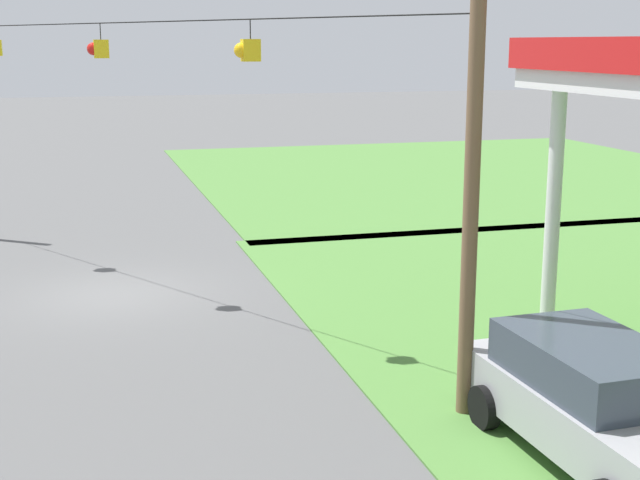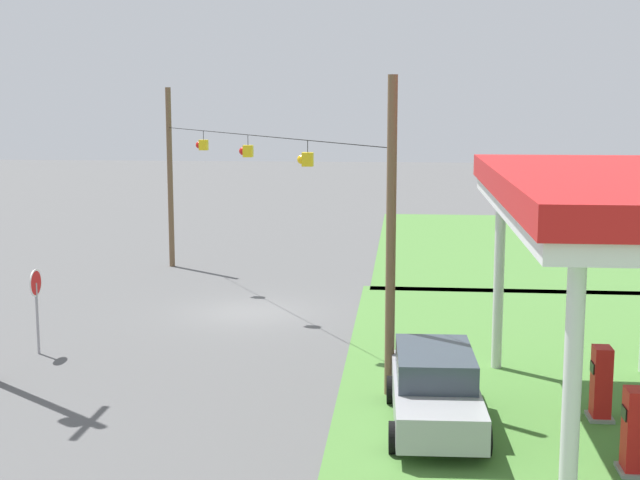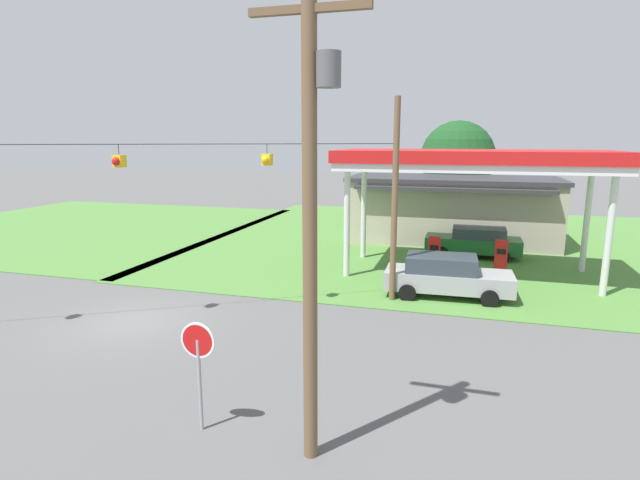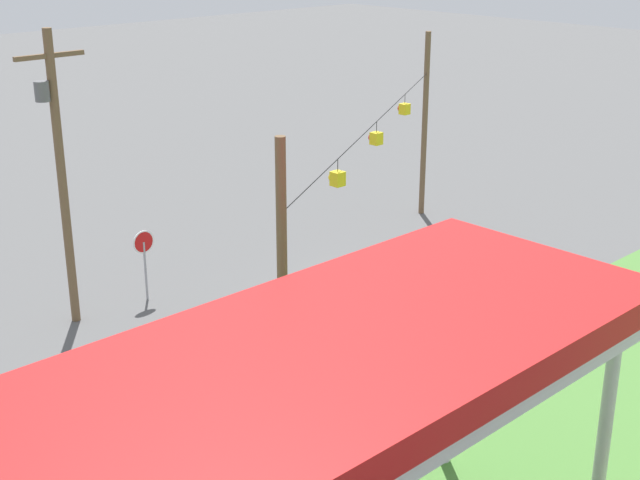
% 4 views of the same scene
% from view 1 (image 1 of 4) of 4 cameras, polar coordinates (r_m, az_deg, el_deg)
% --- Properties ---
extents(ground_plane, '(160.00, 160.00, 0.00)m').
position_cam_1_polar(ground_plane, '(21.31, -13.04, -3.44)').
color(ground_plane, '#565656').
extents(grass_verge_opposite_corner, '(24.00, 24.00, 0.04)m').
position_cam_1_polar(grass_verge_opposite_corner, '(40.56, 9.01, 4.27)').
color(grass_verge_opposite_corner, '#4C7F38').
rests_on(grass_verge_opposite_corner, ground).
extents(car_at_pumps_front, '(5.09, 2.24, 1.71)m').
position_cam_1_polar(car_at_pumps_front, '(13.06, 17.35, -9.89)').
color(car_at_pumps_front, '#9E9EA3').
rests_on(car_at_pumps_front, ground).
extents(signal_span_gantry, '(17.10, 10.24, 7.89)m').
position_cam_1_polar(signal_span_gantry, '(20.58, -13.66, 8.02)').
color(signal_span_gantry, brown).
rests_on(signal_span_gantry, ground).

